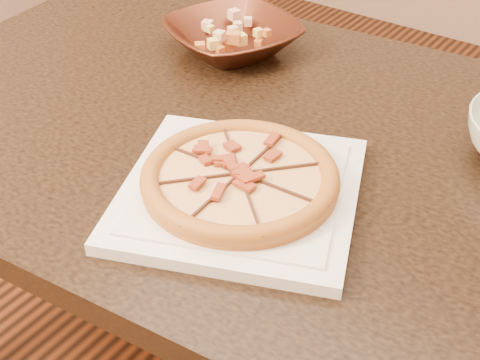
% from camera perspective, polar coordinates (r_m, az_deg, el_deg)
% --- Properties ---
extents(floor, '(4.00, 4.00, 0.02)m').
position_cam_1_polar(floor, '(1.72, -1.90, -13.14)').
color(floor, '#5C280F').
rests_on(floor, ground).
extents(dining_table, '(1.35, 0.94, 0.75)m').
position_cam_1_polar(dining_table, '(1.11, 1.07, -0.36)').
color(dining_table, '#2F2013').
rests_on(dining_table, floor).
extents(plate, '(0.40, 0.40, 0.02)m').
position_cam_1_polar(plate, '(0.89, -0.00, -1.01)').
color(plate, white).
rests_on(plate, dining_table).
extents(pizza, '(0.26, 0.26, 0.03)m').
position_cam_1_polar(pizza, '(0.88, -0.00, 0.20)').
color(pizza, '#AE6324').
rests_on(pizza, plate).
extents(bronze_bowl, '(0.31, 0.31, 0.06)m').
position_cam_1_polar(bronze_bowl, '(1.26, -0.66, 12.10)').
color(bronze_bowl, '#5A2B1C').
rests_on(bronze_bowl, dining_table).
extents(mixed_dish, '(0.12, 0.11, 0.03)m').
position_cam_1_polar(mixed_dish, '(1.25, -0.68, 13.88)').
color(mixed_dish, '#E3B390').
rests_on(mixed_dish, bronze_bowl).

